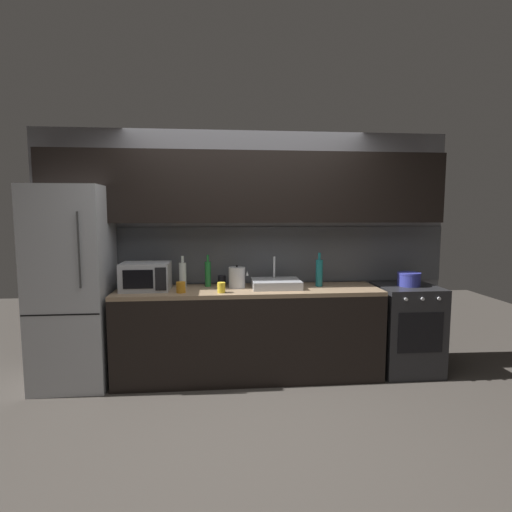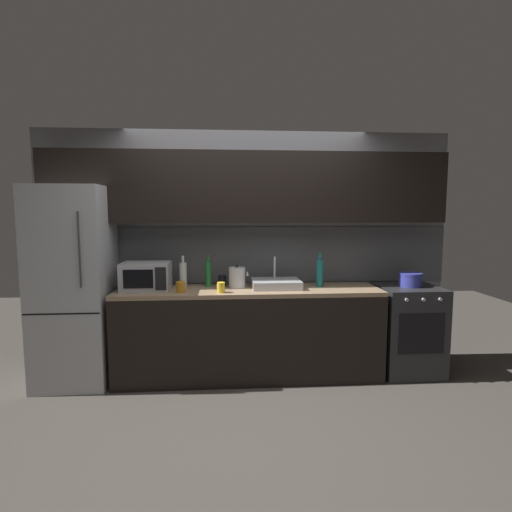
{
  "view_description": "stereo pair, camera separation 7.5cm",
  "coord_description": "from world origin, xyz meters",
  "px_view_note": "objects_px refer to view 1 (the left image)",
  "views": [
    {
      "loc": [
        -0.29,
        -3.0,
        1.65
      ],
      "look_at": [
        0.07,
        0.9,
        1.23
      ],
      "focal_mm": 28.12,
      "sensor_mm": 36.0,
      "label": 1
    },
    {
      "loc": [
        -0.22,
        -3.01,
        1.65
      ],
      "look_at": [
        0.07,
        0.9,
        1.23
      ],
      "focal_mm": 28.12,
      "sensor_mm": 36.0,
      "label": 2
    }
  ],
  "objects_px": {
    "mug_amber": "(181,287)",
    "refrigerator": "(73,287)",
    "mug_yellow": "(221,288)",
    "mug_dark": "(222,281)",
    "wine_bottle_green": "(208,273)",
    "kettle": "(237,277)",
    "cooking_pot": "(409,279)",
    "oven_range": "(406,328)",
    "microwave": "(146,276)",
    "wine_bottle_clear": "(183,274)",
    "wine_bottle_teal": "(319,272)"
  },
  "relations": [
    {
      "from": "microwave",
      "to": "cooking_pot",
      "type": "relative_size",
      "value": 1.98
    },
    {
      "from": "mug_yellow",
      "to": "oven_range",
      "type": "bearing_deg",
      "value": 5.21
    },
    {
      "from": "kettle",
      "to": "wine_bottle_teal",
      "type": "height_order",
      "value": "wine_bottle_teal"
    },
    {
      "from": "wine_bottle_teal",
      "to": "oven_range",
      "type": "bearing_deg",
      "value": -4.25
    },
    {
      "from": "wine_bottle_green",
      "to": "wine_bottle_clear",
      "type": "bearing_deg",
      "value": -178.3
    },
    {
      "from": "refrigerator",
      "to": "wine_bottle_green",
      "type": "bearing_deg",
      "value": 7.15
    },
    {
      "from": "oven_range",
      "to": "wine_bottle_teal",
      "type": "relative_size",
      "value": 2.61
    },
    {
      "from": "mug_amber",
      "to": "kettle",
      "type": "bearing_deg",
      "value": 21.59
    },
    {
      "from": "mug_yellow",
      "to": "wine_bottle_clear",
      "type": "bearing_deg",
      "value": 139.68
    },
    {
      "from": "wine_bottle_teal",
      "to": "mug_dark",
      "type": "xyz_separation_m",
      "value": [
        -0.99,
        0.13,
        -0.09
      ]
    },
    {
      "from": "microwave",
      "to": "kettle",
      "type": "height_order",
      "value": "microwave"
    },
    {
      "from": "mug_amber",
      "to": "cooking_pot",
      "type": "xyz_separation_m",
      "value": [
        2.31,
        0.14,
        0.02
      ]
    },
    {
      "from": "wine_bottle_teal",
      "to": "mug_amber",
      "type": "relative_size",
      "value": 3.38
    },
    {
      "from": "wine_bottle_clear",
      "to": "mug_dark",
      "type": "bearing_deg",
      "value": 6.95
    },
    {
      "from": "oven_range",
      "to": "mug_dark",
      "type": "bearing_deg",
      "value": 173.96
    },
    {
      "from": "microwave",
      "to": "wine_bottle_teal",
      "type": "height_order",
      "value": "wine_bottle_teal"
    },
    {
      "from": "microwave",
      "to": "wine_bottle_clear",
      "type": "relative_size",
      "value": 1.45
    },
    {
      "from": "mug_amber",
      "to": "wine_bottle_teal",
      "type": "bearing_deg",
      "value": 8.48
    },
    {
      "from": "mug_dark",
      "to": "mug_yellow",
      "type": "height_order",
      "value": "mug_dark"
    },
    {
      "from": "oven_range",
      "to": "refrigerator",
      "type": "bearing_deg",
      "value": 179.98
    },
    {
      "from": "microwave",
      "to": "oven_range",
      "type": "bearing_deg",
      "value": -0.43
    },
    {
      "from": "kettle",
      "to": "cooking_pot",
      "type": "height_order",
      "value": "kettle"
    },
    {
      "from": "kettle",
      "to": "mug_amber",
      "type": "height_order",
      "value": "kettle"
    },
    {
      "from": "wine_bottle_green",
      "to": "mug_yellow",
      "type": "height_order",
      "value": "wine_bottle_green"
    },
    {
      "from": "refrigerator",
      "to": "wine_bottle_clear",
      "type": "bearing_deg",
      "value": 8.48
    },
    {
      "from": "wine_bottle_teal",
      "to": "mug_amber",
      "type": "height_order",
      "value": "wine_bottle_teal"
    },
    {
      "from": "wine_bottle_clear",
      "to": "mug_dark",
      "type": "relative_size",
      "value": 3.1
    },
    {
      "from": "mug_dark",
      "to": "mug_amber",
      "type": "distance_m",
      "value": 0.52
    },
    {
      "from": "microwave",
      "to": "wine_bottle_teal",
      "type": "bearing_deg",
      "value": 1.6
    },
    {
      "from": "mug_dark",
      "to": "wine_bottle_green",
      "type": "bearing_deg",
      "value": -163.99
    },
    {
      "from": "kettle",
      "to": "mug_amber",
      "type": "distance_m",
      "value": 0.58
    },
    {
      "from": "wine_bottle_teal",
      "to": "refrigerator",
      "type": "bearing_deg",
      "value": -178.41
    },
    {
      "from": "wine_bottle_clear",
      "to": "mug_amber",
      "type": "xyz_separation_m",
      "value": [
        0.01,
        -0.29,
        -0.08
      ]
    },
    {
      "from": "cooking_pot",
      "to": "mug_yellow",
      "type": "bearing_deg",
      "value": -174.78
    },
    {
      "from": "wine_bottle_teal",
      "to": "wine_bottle_clear",
      "type": "height_order",
      "value": "wine_bottle_teal"
    },
    {
      "from": "wine_bottle_teal",
      "to": "mug_yellow",
      "type": "height_order",
      "value": "wine_bottle_teal"
    },
    {
      "from": "refrigerator",
      "to": "wine_bottle_green",
      "type": "height_order",
      "value": "refrigerator"
    },
    {
      "from": "oven_range",
      "to": "microwave",
      "type": "xyz_separation_m",
      "value": [
        -2.64,
        0.02,
        0.58
      ]
    },
    {
      "from": "oven_range",
      "to": "wine_bottle_green",
      "type": "bearing_deg",
      "value": 175.5
    },
    {
      "from": "wine_bottle_green",
      "to": "refrigerator",
      "type": "bearing_deg",
      "value": -172.85
    },
    {
      "from": "wine_bottle_green",
      "to": "cooking_pot",
      "type": "height_order",
      "value": "wine_bottle_green"
    },
    {
      "from": "wine_bottle_clear",
      "to": "cooking_pot",
      "type": "distance_m",
      "value": 2.32
    },
    {
      "from": "refrigerator",
      "to": "cooking_pot",
      "type": "relative_size",
      "value": 8.17
    },
    {
      "from": "kettle",
      "to": "wine_bottle_teal",
      "type": "bearing_deg",
      "value": -0.53
    },
    {
      "from": "mug_amber",
      "to": "cooking_pot",
      "type": "height_order",
      "value": "cooking_pot"
    },
    {
      "from": "refrigerator",
      "to": "mug_yellow",
      "type": "distance_m",
      "value": 1.42
    },
    {
      "from": "kettle",
      "to": "mug_dark",
      "type": "height_order",
      "value": "kettle"
    },
    {
      "from": "wine_bottle_green",
      "to": "mug_dark",
      "type": "relative_size",
      "value": 3.17
    },
    {
      "from": "mug_amber",
      "to": "refrigerator",
      "type": "bearing_deg",
      "value": 172.3
    },
    {
      "from": "wine_bottle_teal",
      "to": "kettle",
      "type": "bearing_deg",
      "value": 179.47
    }
  ]
}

